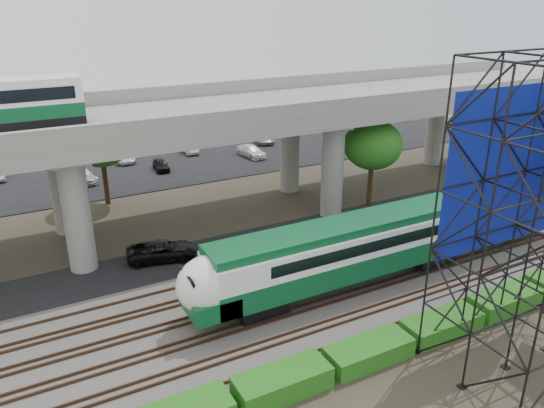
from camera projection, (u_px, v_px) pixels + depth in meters
ground at (307, 323)px, 30.07m from camera, size 140.00×140.00×0.00m
ballast_bed at (290, 304)px, 31.68m from camera, size 90.00×12.00×0.20m
service_road at (232, 249)px, 38.67m from camera, size 90.00×5.00×0.08m
parking_lot at (144, 164)px, 57.94m from camera, size 90.00×18.00×0.08m
harbor_water at (102, 124)px, 75.99m from camera, size 140.00×40.00×0.03m
rail_tracks at (290, 301)px, 31.61m from camera, size 90.00×9.52×0.16m
commuter_train at (380, 240)px, 33.53m from camera, size 29.30×3.06×4.30m
overpass at (186, 125)px, 39.71m from camera, size 80.00×12.00×12.40m
hedge_strip at (369, 351)px, 26.78m from camera, size 34.60×1.80×1.20m
trees at (141, 165)px, 39.24m from camera, size 40.94×16.94×7.69m
suv at (162, 251)px, 36.82m from camera, size 5.21×3.27×1.34m
parked_cars at (156, 157)px, 58.02m from camera, size 36.09×9.78×1.28m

